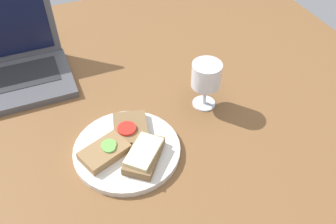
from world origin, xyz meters
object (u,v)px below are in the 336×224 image
sandwich_with_cheese (144,155)px  sandwich_with_tomato (130,129)px  plate (127,150)px  sandwich_with_cucumber (105,152)px  laptop (1,67)px  wine_glass (206,77)px

sandwich_with_cheese → sandwich_with_tomato: (-0.26, 8.90, -0.33)cm
plate → sandwich_with_cucumber: size_ratio=2.02×
sandwich_with_cheese → plate: bearing=121.2°
plate → sandwich_with_cheese: bearing=-58.8°
plate → sandwich_with_cheese: 5.59cm
sandwich_with_cucumber → sandwich_with_tomato: 8.80cm
sandwich_with_tomato → sandwich_with_cucumber: bearing=-148.7°
sandwich_with_tomato → laptop: laptop is taller
plate → sandwich_with_cheese: size_ratio=1.90×
plate → sandwich_with_cucumber: sandwich_with_cucumber is taller
sandwich_with_tomato → laptop: 42.69cm
sandwich_with_cucumber → sandwich_with_tomato: size_ratio=1.02×
wine_glass → laptop: (-47.47, 30.05, -4.36)cm
plate → wine_glass: wine_glass is taller
sandwich_with_cheese → wine_glass: (21.14, 12.60, 6.09)cm
sandwich_with_cheese → wine_glass: 25.35cm
sandwich_with_tomato → wine_glass: (21.40, 3.70, 6.42)cm
wine_glass → sandwich_with_cheese: bearing=-149.2°
sandwich_with_cucumber → wine_glass: size_ratio=0.95×
sandwich_with_tomato → wine_glass: size_ratio=0.93×
sandwich_with_cucumber → sandwich_with_cheese: 8.91cm
sandwich_with_cucumber → sandwich_with_cheese: size_ratio=0.94×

